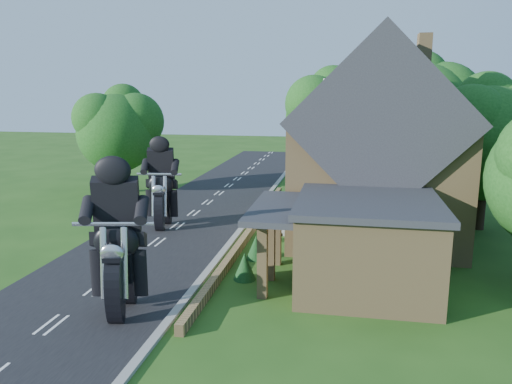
% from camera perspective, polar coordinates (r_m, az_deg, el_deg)
% --- Properties ---
extents(ground, '(120.00, 120.00, 0.00)m').
position_cam_1_polar(ground, '(22.71, -14.09, -7.83)').
color(ground, '#214814').
rests_on(ground, ground).
extents(road, '(7.00, 80.00, 0.02)m').
position_cam_1_polar(road, '(22.71, -14.09, -7.80)').
color(road, black).
rests_on(road, ground).
extents(kerb, '(0.30, 80.00, 0.12)m').
position_cam_1_polar(kerb, '(21.47, -5.11, -8.50)').
color(kerb, gray).
rests_on(kerb, ground).
extents(garden_wall, '(0.30, 22.00, 0.40)m').
position_cam_1_polar(garden_wall, '(25.89, -0.72, -4.57)').
color(garden_wall, '#93784B').
rests_on(garden_wall, ground).
extents(house, '(9.54, 8.64, 10.24)m').
position_cam_1_polar(house, '(25.59, 13.48, 4.39)').
color(house, '#93784B').
rests_on(house, ground).
extents(annex, '(7.05, 5.94, 3.44)m').
position_cam_1_polar(annex, '(19.43, 12.16, -5.60)').
color(annex, '#93784B').
rests_on(annex, ground).
extents(tree_house_right, '(6.51, 6.00, 8.40)m').
position_cam_1_polar(tree_house_right, '(29.04, 25.62, 6.08)').
color(tree_house_right, black).
rests_on(tree_house_right, ground).
extents(tree_behind_house, '(7.81, 7.20, 10.08)m').
position_cam_1_polar(tree_behind_house, '(35.87, 18.87, 9.13)').
color(tree_behind_house, black).
rests_on(tree_behind_house, ground).
extents(tree_behind_left, '(6.94, 6.40, 9.16)m').
position_cam_1_polar(tree_behind_left, '(36.55, 9.11, 8.86)').
color(tree_behind_left, black).
rests_on(tree_behind_left, ground).
extents(tree_far_road, '(6.08, 5.60, 7.84)m').
position_cam_1_polar(tree_far_road, '(37.23, -15.06, 7.28)').
color(tree_far_road, black).
rests_on(tree_far_road, ground).
extents(shrub_a, '(0.90, 0.90, 1.10)m').
position_cam_1_polar(shrub_a, '(20.01, -1.31, -8.49)').
color(shrub_a, '#103415').
rests_on(shrub_a, ground).
extents(shrub_b, '(0.90, 0.90, 1.10)m').
position_cam_1_polar(shrub_b, '(22.33, 0.03, -6.31)').
color(shrub_b, '#103415').
rests_on(shrub_b, ground).
extents(shrub_c, '(0.90, 0.90, 1.10)m').
position_cam_1_polar(shrub_c, '(24.68, 1.10, -4.55)').
color(shrub_c, '#103415').
rests_on(shrub_c, ground).
extents(shrub_d, '(0.90, 0.90, 1.10)m').
position_cam_1_polar(shrub_d, '(29.46, 2.73, -1.87)').
color(shrub_d, '#103415').
rests_on(shrub_d, ground).
extents(shrub_e, '(0.90, 0.90, 1.10)m').
position_cam_1_polar(shrub_e, '(31.87, 3.35, -0.83)').
color(shrub_e, '#103415').
rests_on(shrub_e, ground).
extents(shrub_f, '(0.90, 0.90, 1.10)m').
position_cam_1_polar(shrub_f, '(34.30, 3.89, 0.06)').
color(shrub_f, '#103415').
rests_on(shrub_f, ground).
extents(motorcycle_lead, '(0.76, 1.79, 1.62)m').
position_cam_1_polar(motorcycle_lead, '(17.62, -15.13, -10.89)').
color(motorcycle_lead, black).
rests_on(motorcycle_lead, ground).
extents(motorcycle_follow, '(0.59, 1.65, 1.50)m').
position_cam_1_polar(motorcycle_follow, '(27.66, -10.59, -2.53)').
color(motorcycle_follow, black).
rests_on(motorcycle_follow, ground).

